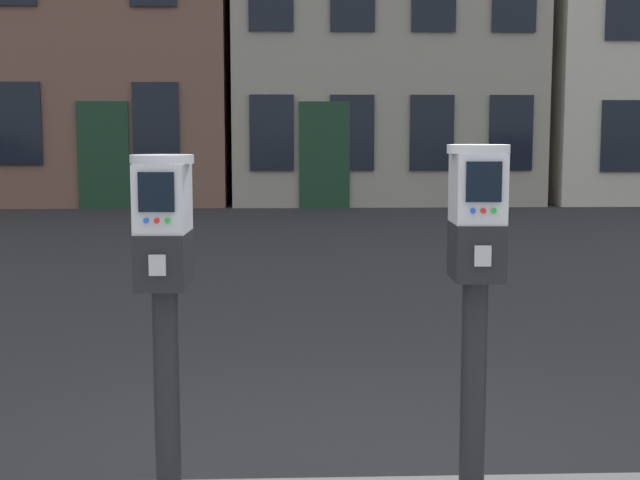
% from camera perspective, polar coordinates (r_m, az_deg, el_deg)
% --- Properties ---
extents(parking_meter_near_kerb, '(0.22, 0.26, 1.28)m').
position_cam_1_polar(parking_meter_near_kerb, '(3.10, -9.96, -1.96)').
color(parking_meter_near_kerb, black).
rests_on(parking_meter_near_kerb, sidewalk_slab).
extents(parking_meter_twin_adjacent, '(0.22, 0.26, 1.32)m').
position_cam_1_polar(parking_meter_twin_adjacent, '(3.15, 9.98, -1.41)').
color(parking_meter_twin_adjacent, black).
rests_on(parking_meter_twin_adjacent, sidewalk_slab).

